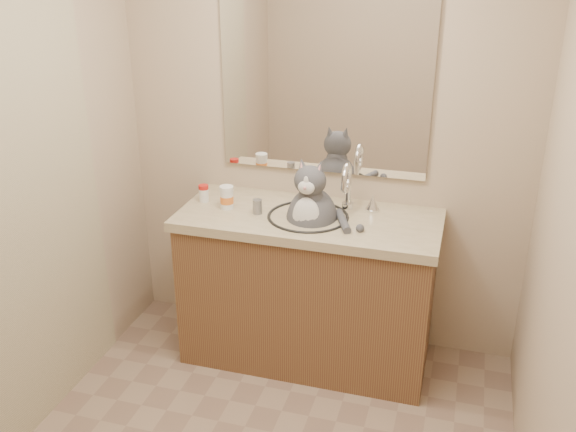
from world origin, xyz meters
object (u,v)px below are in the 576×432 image
object	(u,v)px
pill_bottle_orange	(227,198)
pill_bottle_redcap	(204,193)
grey_canister	(257,207)
cat	(312,216)

from	to	relation	value
pill_bottle_orange	pill_bottle_redcap	bearing A→B (deg)	160.40
grey_canister	pill_bottle_orange	bearing A→B (deg)	172.16
pill_bottle_redcap	grey_canister	size ratio (longest dim) A/B	1.21
pill_bottle_redcap	pill_bottle_orange	distance (m)	0.16
cat	pill_bottle_orange	bearing A→B (deg)	-177.38
pill_bottle_redcap	pill_bottle_orange	size ratio (longest dim) A/B	0.76
grey_canister	cat	bearing A→B (deg)	4.42
cat	grey_canister	size ratio (longest dim) A/B	6.86
pill_bottle_redcap	grey_canister	distance (m)	0.34
cat	pill_bottle_orange	world-z (taller)	cat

